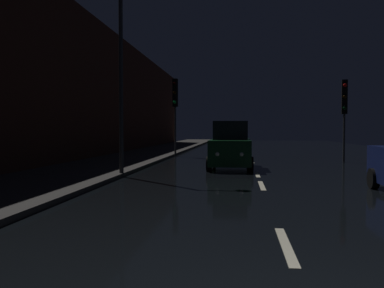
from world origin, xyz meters
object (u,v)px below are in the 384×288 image
(car_approaching_headlights, at_px, (231,147))
(traffic_light_far_left, at_px, (175,100))
(streetlamp_overhead, at_px, (132,46))
(traffic_light_far_right, at_px, (344,103))

(car_approaching_headlights, bearing_deg, traffic_light_far_left, -154.52)
(streetlamp_overhead, xyz_separation_m, car_approaching_headlights, (3.70, 3.99, -4.02))
(traffic_light_far_left, height_order, streetlamp_overhead, streetlamp_overhead)
(traffic_light_far_right, distance_m, streetlamp_overhead, 13.00)
(traffic_light_far_right, xyz_separation_m, car_approaching_headlights, (-6.22, -4.24, -2.30))
(traffic_light_far_left, distance_m, streetlamp_overhead, 12.32)
(streetlamp_overhead, bearing_deg, car_approaching_headlights, 47.16)
(traffic_light_far_left, xyz_separation_m, streetlamp_overhead, (0.24, -12.26, 1.16))
(traffic_light_far_right, distance_m, traffic_light_far_left, 10.95)
(traffic_light_far_right, bearing_deg, traffic_light_far_left, -102.38)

